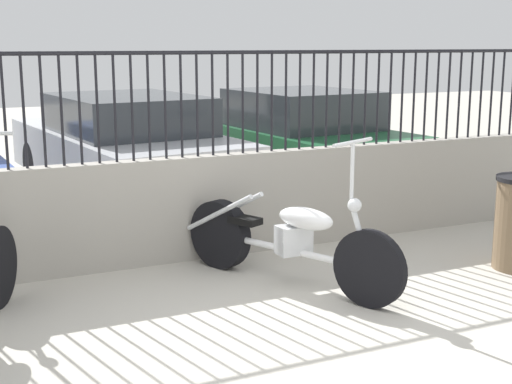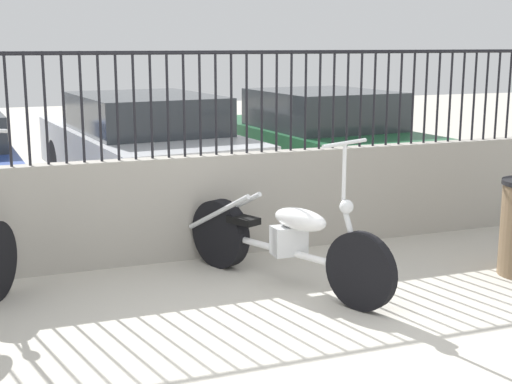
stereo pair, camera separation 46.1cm
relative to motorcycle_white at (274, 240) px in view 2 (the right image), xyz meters
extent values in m
plane|color=#B7B2A5|center=(-0.42, -1.37, -0.38)|extent=(40.00, 40.00, 0.00)
cube|color=#9E998E|center=(-0.42, 0.99, 0.11)|extent=(8.58, 0.18, 0.98)
cylinder|color=black|center=(-2.03, 0.99, 1.08)|extent=(0.02, 0.02, 0.97)
cylinder|color=black|center=(-1.88, 0.99, 1.08)|extent=(0.02, 0.02, 0.97)
cylinder|color=black|center=(-1.73, 0.99, 1.08)|extent=(0.02, 0.02, 0.97)
cylinder|color=black|center=(-1.57, 0.99, 1.08)|extent=(0.02, 0.02, 0.97)
cylinder|color=black|center=(-1.42, 0.99, 1.08)|extent=(0.02, 0.02, 0.97)
cylinder|color=black|center=(-1.27, 0.99, 1.08)|extent=(0.02, 0.02, 0.97)
cylinder|color=black|center=(-1.11, 0.99, 1.08)|extent=(0.02, 0.02, 0.97)
cylinder|color=black|center=(-0.96, 0.99, 1.08)|extent=(0.02, 0.02, 0.97)
cylinder|color=black|center=(-0.81, 0.99, 1.08)|extent=(0.02, 0.02, 0.97)
cylinder|color=black|center=(-0.65, 0.99, 1.08)|extent=(0.02, 0.02, 0.97)
cylinder|color=black|center=(-0.50, 0.99, 1.08)|extent=(0.02, 0.02, 0.97)
cylinder|color=black|center=(-0.35, 0.99, 1.08)|extent=(0.02, 0.02, 0.97)
cylinder|color=black|center=(-0.19, 0.99, 1.08)|extent=(0.02, 0.02, 0.97)
cylinder|color=black|center=(-0.04, 0.99, 1.08)|extent=(0.02, 0.02, 0.97)
cylinder|color=black|center=(0.11, 0.99, 1.08)|extent=(0.02, 0.02, 0.97)
cylinder|color=black|center=(0.27, 0.99, 1.08)|extent=(0.02, 0.02, 0.97)
cylinder|color=black|center=(0.42, 0.99, 1.08)|extent=(0.02, 0.02, 0.97)
cylinder|color=black|center=(0.57, 0.99, 1.08)|extent=(0.02, 0.02, 0.97)
cylinder|color=black|center=(0.73, 0.99, 1.08)|extent=(0.02, 0.02, 0.97)
cylinder|color=black|center=(0.88, 0.99, 1.08)|extent=(0.02, 0.02, 0.97)
cylinder|color=black|center=(1.03, 0.99, 1.08)|extent=(0.02, 0.02, 0.97)
cylinder|color=black|center=(1.18, 0.99, 1.08)|extent=(0.02, 0.02, 0.97)
cylinder|color=black|center=(1.34, 0.99, 1.08)|extent=(0.02, 0.02, 0.97)
cylinder|color=black|center=(1.49, 0.99, 1.08)|extent=(0.02, 0.02, 0.97)
cylinder|color=black|center=(1.64, 0.99, 1.08)|extent=(0.02, 0.02, 0.97)
cylinder|color=black|center=(1.80, 0.99, 1.08)|extent=(0.02, 0.02, 0.97)
cylinder|color=black|center=(1.95, 0.99, 1.08)|extent=(0.02, 0.02, 0.97)
cylinder|color=black|center=(2.10, 0.99, 1.08)|extent=(0.02, 0.02, 0.97)
cylinder|color=black|center=(2.26, 0.99, 1.08)|extent=(0.02, 0.02, 0.97)
cylinder|color=black|center=(2.41, 0.99, 1.08)|extent=(0.02, 0.02, 0.97)
cylinder|color=black|center=(2.56, 0.99, 1.08)|extent=(0.02, 0.02, 0.97)
cylinder|color=black|center=(2.72, 0.99, 1.08)|extent=(0.02, 0.02, 0.97)
cylinder|color=black|center=(2.87, 0.99, 1.08)|extent=(0.02, 0.02, 0.97)
cylinder|color=black|center=(3.02, 0.99, 1.08)|extent=(0.02, 0.02, 0.97)
cylinder|color=black|center=(3.18, 0.99, 1.08)|extent=(0.02, 0.02, 0.97)
cylinder|color=black|center=(-0.42, 0.99, 1.54)|extent=(8.58, 0.04, 0.04)
cylinder|color=black|center=(0.38, -0.81, -0.07)|extent=(0.34, 0.59, 0.62)
cylinder|color=black|center=(-0.28, 0.61, -0.07)|extent=(0.39, 0.63, 0.63)
cylinder|color=silver|center=(0.05, -0.10, -0.07)|extent=(0.66, 1.33, 0.06)
cube|color=silver|center=(0.07, -0.15, 0.03)|extent=(0.28, 0.18, 0.24)
ellipsoid|color=white|center=(0.12, -0.26, 0.23)|extent=(0.40, 0.56, 0.18)
cube|color=black|center=(-0.16, 0.34, 0.11)|extent=(0.26, 0.32, 0.06)
cylinder|color=silver|center=(0.34, -0.73, 0.18)|extent=(0.13, 0.22, 0.51)
sphere|color=silver|center=(0.32, -0.67, 0.41)|extent=(0.11, 0.11, 0.11)
cylinder|color=silver|center=(0.30, -0.65, 0.66)|extent=(0.03, 0.03, 0.47)
cylinder|color=silver|center=(0.30, -0.65, 0.89)|extent=(0.48, 0.25, 0.03)
cylinder|color=silver|center=(-0.33, 0.53, 0.15)|extent=(0.37, 0.73, 0.44)
cylinder|color=silver|center=(-0.20, 0.59, 0.15)|extent=(0.37, 0.73, 0.44)
cylinder|color=black|center=(-1.95, 2.78, -0.06)|extent=(0.15, 0.65, 0.64)
cylinder|color=black|center=(-1.29, 5.23, -0.06)|extent=(0.18, 0.65, 0.64)
cylinder|color=black|center=(0.36, 5.41, -0.06)|extent=(0.18, 0.65, 0.64)
cylinder|color=black|center=(-1.00, 2.45, -0.06)|extent=(0.18, 0.65, 0.64)
cylinder|color=black|center=(0.66, 2.62, -0.06)|extent=(0.18, 0.65, 0.64)
cube|color=#B7BABF|center=(-0.32, 3.93, 0.19)|extent=(2.24, 4.68, 0.66)
cube|color=#2D3338|center=(-0.29, 3.70, 0.75)|extent=(1.82, 2.33, 0.47)
cylinder|color=black|center=(1.30, 5.16, -0.06)|extent=(0.16, 0.65, 0.64)
cylinder|color=black|center=(3.01, 5.30, -0.06)|extent=(0.16, 0.65, 0.64)
cylinder|color=black|center=(1.51, 2.66, -0.06)|extent=(0.16, 0.65, 0.64)
cylinder|color=black|center=(3.22, 2.80, -0.06)|extent=(0.16, 0.65, 0.64)
cube|color=#1E5933|center=(2.26, 3.98, 0.15)|extent=(2.16, 4.18, 0.58)
cube|color=#2D3338|center=(2.28, 3.78, 0.71)|extent=(1.80, 2.07, 0.53)
camera|label=1|loc=(-2.63, -5.20, 1.63)|focal=50.00mm
camera|label=2|loc=(-2.21, -5.37, 1.63)|focal=50.00mm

